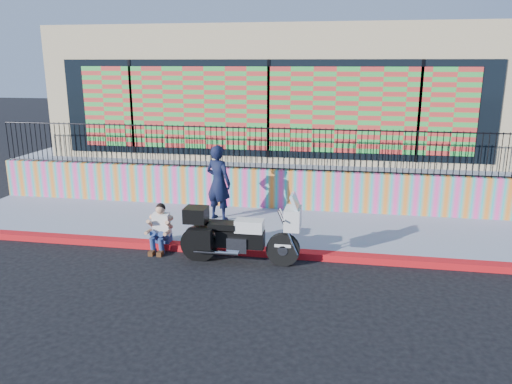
# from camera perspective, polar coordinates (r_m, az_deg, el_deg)

# --- Properties ---
(ground) EXTENTS (90.00, 90.00, 0.00)m
(ground) POSITION_cam_1_polar(r_m,az_deg,el_deg) (11.30, -1.87, -7.03)
(ground) COLOR black
(ground) RESTS_ON ground
(red_curb) EXTENTS (16.00, 0.30, 0.15)m
(red_curb) POSITION_cam_1_polar(r_m,az_deg,el_deg) (11.27, -1.87, -6.68)
(red_curb) COLOR #AF110C
(red_curb) RESTS_ON ground
(sidewalk) EXTENTS (16.00, 3.00, 0.15)m
(sidewalk) POSITION_cam_1_polar(r_m,az_deg,el_deg) (12.79, -0.34, -4.04)
(sidewalk) COLOR gray
(sidewalk) RESTS_ON ground
(mural_wall) EXTENTS (16.00, 0.20, 1.10)m
(mural_wall) POSITION_cam_1_polar(r_m,az_deg,el_deg) (14.13, 0.84, 0.41)
(mural_wall) COLOR #FF439A
(mural_wall) RESTS_ON sidewalk
(metal_fence) EXTENTS (15.80, 0.04, 1.20)m
(metal_fence) POSITION_cam_1_polar(r_m,az_deg,el_deg) (13.89, 0.85, 5.01)
(metal_fence) COLOR black
(metal_fence) RESTS_ON mural_wall
(elevated_platform) EXTENTS (16.00, 10.00, 1.25)m
(elevated_platform) POSITION_cam_1_polar(r_m,az_deg,el_deg) (19.08, 3.33, 3.89)
(elevated_platform) COLOR gray
(elevated_platform) RESTS_ON ground
(storefront_building) EXTENTS (14.00, 8.06, 4.00)m
(storefront_building) POSITION_cam_1_polar(r_m,az_deg,el_deg) (18.56, 3.36, 11.75)
(storefront_building) COLOR tan
(storefront_building) RESTS_ON elevated_platform
(police_motorcycle) EXTENTS (2.53, 0.84, 1.58)m
(police_motorcycle) POSITION_cam_1_polar(r_m,az_deg,el_deg) (10.60, -2.05, -4.71)
(police_motorcycle) COLOR black
(police_motorcycle) RESTS_ON ground
(police_officer) EXTENTS (0.84, 0.71, 1.97)m
(police_officer) POSITION_cam_1_polar(r_m,az_deg,el_deg) (12.98, -4.32, 1.07)
(police_officer) COLOR black
(police_officer) RESTS_ON sidewalk
(seated_man) EXTENTS (0.54, 0.71, 1.06)m
(seated_man) POSITION_cam_1_polar(r_m,az_deg,el_deg) (11.50, -10.96, -4.52)
(seated_man) COLOR navy
(seated_man) RESTS_ON ground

